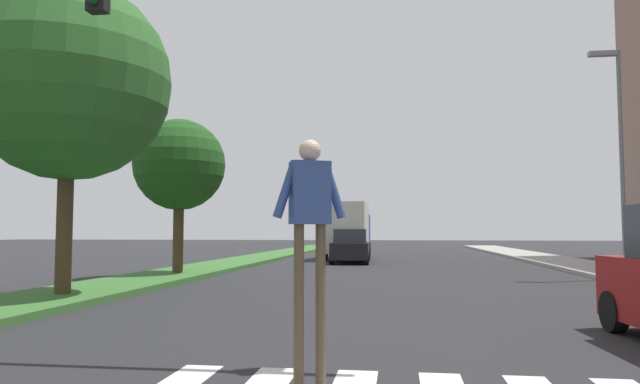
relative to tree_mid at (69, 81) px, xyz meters
name	(u,v)px	position (x,y,z in m)	size (l,w,h in m)	color
ground_plane	(399,263)	(7.65, 16.30, -5.11)	(140.00, 140.00, 0.00)	#262628
median_strip	(235,263)	(-0.09, 14.30, -5.03)	(2.65, 64.00, 0.15)	#386B2D
tree_mid	(69,81)	(0.00, 0.00, 0.00)	(4.73, 4.73, 7.34)	#4C3823
tree_far	(179,165)	(0.08, 6.73, -1.24)	(3.19, 3.19, 5.34)	#4C3823
sidewalk_right	(580,265)	(15.53, 14.30, -5.03)	(3.00, 64.00, 0.15)	#9E9991
traffic_light_gantry	(93,37)	(3.38, -4.88, -0.77)	(8.41, 0.30, 6.00)	gold
street_lamp_right	(618,140)	(14.93, 7.75, -0.51)	(1.02, 0.24, 7.50)	slate
pedestrian_performer	(310,223)	(6.80, -6.77, -3.45)	(0.72, 0.38, 2.49)	brown
sedan_midblock	(351,247)	(5.29, 16.31, -4.33)	(1.98, 4.62, 1.67)	black
truck_box_delivery	(347,230)	(4.78, 19.92, -3.47)	(2.40, 6.20, 3.10)	navy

